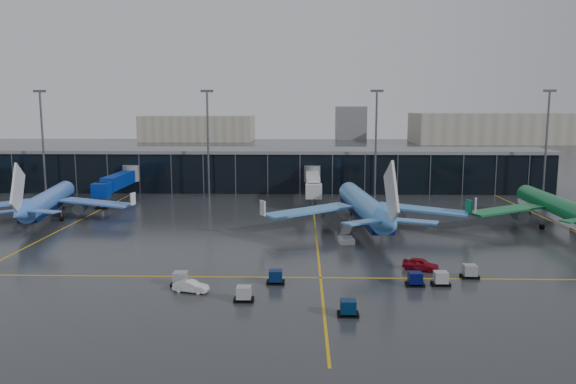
{
  "coord_description": "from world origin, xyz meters",
  "views": [
    {
      "loc": [
        7.72,
        -83.72,
        21.37
      ],
      "look_at": [
        5.0,
        18.0,
        6.0
      ],
      "focal_mm": 35.0,
      "sensor_mm": 36.0,
      "label": 1
    }
  ],
  "objects_px": {
    "airliner_klm_near": "(364,192)",
    "service_van_white": "(191,286)",
    "mobile_airstair": "(346,238)",
    "airliner_aer_lingus": "(555,194)",
    "airliner_arkefly": "(48,189)",
    "service_van_red": "(421,264)",
    "baggage_carts": "(341,284)"
  },
  "relations": [
    {
      "from": "airliner_klm_near",
      "to": "service_van_white",
      "type": "xyz_separation_m",
      "value": [
        -23.87,
        -35.36,
        -5.91
      ]
    },
    {
      "from": "mobile_airstair",
      "to": "airliner_aer_lingus",
      "type": "bearing_deg",
      "value": 12.57
    },
    {
      "from": "airliner_arkefly",
      "to": "airliner_klm_near",
      "type": "bearing_deg",
      "value": -16.71
    },
    {
      "from": "airliner_aer_lingus",
      "to": "service_van_red",
      "type": "xyz_separation_m",
      "value": [
        -29.49,
        -27.82,
        -5.21
      ]
    },
    {
      "from": "airliner_arkefly",
      "to": "airliner_klm_near",
      "type": "height_order",
      "value": "airliner_klm_near"
    },
    {
      "from": "baggage_carts",
      "to": "airliner_klm_near",
      "type": "bearing_deg",
      "value": 79.56
    },
    {
      "from": "airliner_arkefly",
      "to": "baggage_carts",
      "type": "height_order",
      "value": "airliner_arkefly"
    },
    {
      "from": "service_van_red",
      "to": "service_van_white",
      "type": "xyz_separation_m",
      "value": [
        -28.72,
        -9.75,
        -0.11
      ]
    },
    {
      "from": "baggage_carts",
      "to": "mobile_airstair",
      "type": "relative_size",
      "value": 11.08
    },
    {
      "from": "mobile_airstair",
      "to": "service_van_white",
      "type": "height_order",
      "value": "mobile_airstair"
    },
    {
      "from": "airliner_aer_lingus",
      "to": "mobile_airstair",
      "type": "distance_m",
      "value": 40.65
    },
    {
      "from": "baggage_carts",
      "to": "mobile_airstair",
      "type": "height_order",
      "value": "mobile_airstair"
    },
    {
      "from": "airliner_klm_near",
      "to": "airliner_aer_lingus",
      "type": "height_order",
      "value": "airliner_klm_near"
    },
    {
      "from": "airliner_arkefly",
      "to": "service_van_white",
      "type": "relative_size",
      "value": 9.29
    },
    {
      "from": "airliner_aer_lingus",
      "to": "service_van_red",
      "type": "bearing_deg",
      "value": -134.81
    },
    {
      "from": "baggage_carts",
      "to": "service_van_red",
      "type": "relative_size",
      "value": 8.1
    },
    {
      "from": "airliner_aer_lingus",
      "to": "mobile_airstair",
      "type": "relative_size",
      "value": 11.36
    },
    {
      "from": "service_van_red",
      "to": "service_van_white",
      "type": "distance_m",
      "value": 30.33
    },
    {
      "from": "airliner_klm_near",
      "to": "baggage_carts",
      "type": "distance_m",
      "value": 35.24
    },
    {
      "from": "airliner_klm_near",
      "to": "baggage_carts",
      "type": "height_order",
      "value": "airliner_klm_near"
    },
    {
      "from": "service_van_white",
      "to": "mobile_airstair",
      "type": "bearing_deg",
      "value": -25.15
    },
    {
      "from": "airliner_klm_near",
      "to": "airliner_aer_lingus",
      "type": "distance_m",
      "value": 34.42
    },
    {
      "from": "airliner_aer_lingus",
      "to": "mobile_airstair",
      "type": "height_order",
      "value": "airliner_aer_lingus"
    },
    {
      "from": "airliner_aer_lingus",
      "to": "baggage_carts",
      "type": "relative_size",
      "value": 1.03
    },
    {
      "from": "airliner_klm_near",
      "to": "baggage_carts",
      "type": "relative_size",
      "value": 1.13
    },
    {
      "from": "airliner_arkefly",
      "to": "service_van_white",
      "type": "xyz_separation_m",
      "value": [
        35.73,
        -41.96,
        -5.29
      ]
    },
    {
      "from": "airliner_arkefly",
      "to": "service_van_red",
      "type": "relative_size",
      "value": 8.26
    },
    {
      "from": "baggage_carts",
      "to": "service_van_red",
      "type": "height_order",
      "value": "baggage_carts"
    },
    {
      "from": "airliner_arkefly",
      "to": "airliner_aer_lingus",
      "type": "distance_m",
      "value": 94.04
    },
    {
      "from": "baggage_carts",
      "to": "airliner_arkefly",
      "type": "bearing_deg",
      "value": 142.58
    },
    {
      "from": "baggage_carts",
      "to": "service_van_white",
      "type": "bearing_deg",
      "value": -176.15
    },
    {
      "from": "service_van_white",
      "to": "baggage_carts",
      "type": "bearing_deg",
      "value": -72.24
    }
  ]
}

